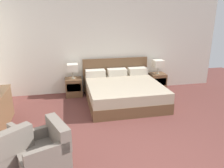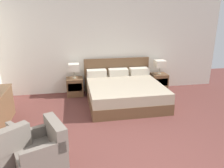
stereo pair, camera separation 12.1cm
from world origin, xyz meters
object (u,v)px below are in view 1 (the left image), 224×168
(bed, at_px, (123,91))
(table_lamp_left, at_px, (73,68))
(armchair_companion, at_px, (45,154))
(armchair_by_window, at_px, (4,155))
(nightstand_left, at_px, (74,87))
(nightstand_right, at_px, (157,82))
(table_lamp_right, at_px, (158,64))

(bed, relative_size, table_lamp_left, 4.80)
(armchair_companion, bearing_deg, armchair_by_window, 170.17)
(bed, distance_m, table_lamp_left, 1.58)
(nightstand_left, xyz_separation_m, nightstand_right, (2.59, 0.00, 0.00))
(bed, relative_size, nightstand_right, 3.93)
(bed, xyz_separation_m, armchair_by_window, (-2.46, -2.32, -0.01))
(nightstand_left, relative_size, table_lamp_left, 1.22)
(table_lamp_right, distance_m, armchair_companion, 4.49)
(nightstand_left, bearing_deg, armchair_companion, -100.12)
(nightstand_right, xyz_separation_m, table_lamp_right, (0.00, 0.00, 0.58))
(bed, distance_m, armchair_by_window, 3.38)
(nightstand_left, xyz_separation_m, table_lamp_right, (2.59, 0.00, 0.58))
(table_lamp_right, bearing_deg, armchair_by_window, -140.93)
(armchair_by_window, bearing_deg, armchair_companion, -9.83)
(armchair_companion, bearing_deg, bed, 52.52)
(nightstand_left, height_order, table_lamp_left, table_lamp_left)
(bed, height_order, nightstand_left, bed)
(bed, height_order, nightstand_right, bed)
(armchair_by_window, xyz_separation_m, armchair_companion, (0.60, -0.10, 0.00))
(nightstand_right, height_order, armchair_companion, armchair_companion)
(table_lamp_left, distance_m, table_lamp_right, 2.59)
(table_lamp_left, xyz_separation_m, armchair_by_window, (-1.16, -3.05, -0.55))
(bed, distance_m, table_lamp_right, 1.58)
(table_lamp_left, xyz_separation_m, table_lamp_right, (2.59, 0.00, 0.00))
(table_lamp_left, height_order, armchair_companion, table_lamp_left)
(table_lamp_left, height_order, armchair_by_window, table_lamp_left)
(nightstand_left, bearing_deg, table_lamp_right, 0.03)
(bed, bearing_deg, table_lamp_left, 150.70)
(table_lamp_right, xyz_separation_m, armchair_companion, (-3.15, -3.15, -0.55))
(nightstand_right, bearing_deg, armchair_by_window, -140.94)
(bed, distance_m, armchair_companion, 3.05)
(nightstand_right, bearing_deg, nightstand_left, 180.00)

